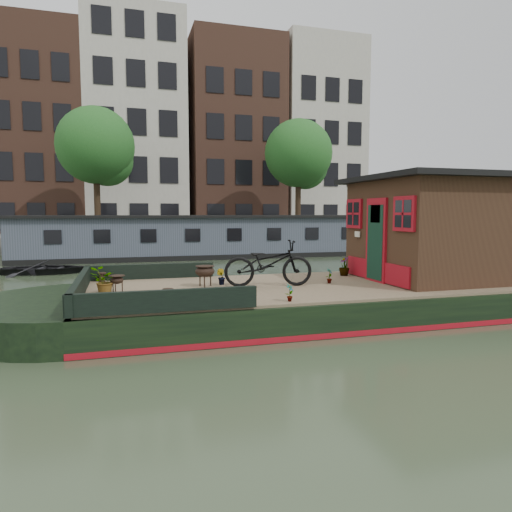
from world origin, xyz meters
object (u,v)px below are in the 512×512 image
object	(u,v)px
cabin	(442,227)
brazier_front	(117,284)
bicycle	(268,263)
brazier_rear	(205,276)
potted_plant_a	(329,275)
dinghy	(45,265)

from	to	relation	value
cabin	brazier_front	size ratio (longest dim) A/B	11.26
bicycle	brazier_rear	xyz separation A→B (m)	(-1.31, 0.33, -0.27)
cabin	brazier_rear	xyz separation A→B (m)	(-5.64, 0.37, -1.00)
potted_plant_a	dinghy	world-z (taller)	potted_plant_a
cabin	brazier_front	xyz separation A→B (m)	(-7.44, 0.05, -1.05)
brazier_rear	dinghy	size ratio (longest dim) A/B	0.15
bicycle	dinghy	world-z (taller)	bicycle
cabin	brazier_rear	distance (m)	5.74
cabin	potted_plant_a	xyz separation A→B (m)	(-2.90, 0.04, -1.05)
potted_plant_a	brazier_rear	size ratio (longest dim) A/B	0.79
bicycle	cabin	bearing A→B (deg)	-81.67
bicycle	brazier_front	size ratio (longest dim) A/B	5.31
cabin	brazier_front	world-z (taller)	cabin
brazier_front	dinghy	xyz separation A→B (m)	(-2.64, 8.97, -0.52)
cabin	brazier_rear	world-z (taller)	cabin
bicycle	potted_plant_a	bearing A→B (deg)	-81.24
cabin	bicycle	world-z (taller)	cabin
bicycle	dinghy	xyz separation A→B (m)	(-5.75, 8.97, -0.83)
potted_plant_a	dinghy	xyz separation A→B (m)	(-7.18, 8.97, -0.52)
bicycle	potted_plant_a	size ratio (longest dim) A/B	5.30
potted_plant_a	brazier_rear	xyz separation A→B (m)	(-2.74, 0.33, 0.05)
brazier_front	dinghy	bearing A→B (deg)	106.42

